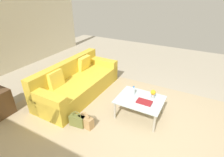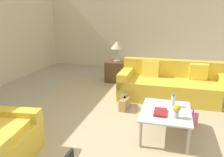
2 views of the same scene
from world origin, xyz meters
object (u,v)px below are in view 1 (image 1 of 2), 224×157
(coffee_table, at_px, (140,101))
(flower_vase, at_px, (153,93))
(handbag_olive, at_px, (77,120))
(handbag_tan, at_px, (86,121))
(water_bottle, at_px, (133,91))
(coffee_table_book, at_px, (144,102))
(handbag_pink, at_px, (130,97))
(couch, at_px, (76,83))

(coffee_table, xyz_separation_m, flower_vase, (-0.22, -0.15, 0.18))
(handbag_olive, bearing_deg, handbag_tan, -161.20)
(water_bottle, distance_m, handbag_olive, 1.34)
(coffee_table, distance_m, flower_vase, 0.32)
(coffee_table_book, bearing_deg, handbag_tan, 39.05)
(coffee_table, height_order, handbag_pink, coffee_table)
(couch, height_order, coffee_table, couch)
(handbag_tan, bearing_deg, handbag_olive, 18.80)
(couch, height_order, water_bottle, couch)
(water_bottle, relative_size, handbag_tan, 0.57)
(coffee_table, relative_size, coffee_table_book, 3.10)
(coffee_table_book, xyz_separation_m, handbag_tan, (0.94, 0.76, -0.32))
(water_bottle, xyz_separation_m, handbag_pink, (0.20, -0.32, -0.40))
(couch, relative_size, handbag_tan, 6.80)
(water_bottle, height_order, handbag_tan, water_bottle)
(coffee_table, distance_m, handbag_tan, 1.20)
(coffee_table, relative_size, handbag_pink, 2.68)
(water_bottle, height_order, coffee_table_book, water_bottle)
(coffee_table, bearing_deg, coffee_table_book, 146.31)
(coffee_table_book, relative_size, handbag_olive, 0.87)
(coffee_table, height_order, handbag_olive, coffee_table)
(coffee_table, xyz_separation_m, handbag_pink, (0.40, -0.42, -0.26))
(handbag_pink, bearing_deg, coffee_table_book, 136.49)
(handbag_tan, bearing_deg, handbag_pink, -108.30)
(water_bottle, height_order, handbag_olive, water_bottle)
(coffee_table_book, bearing_deg, water_bottle, -29.33)
(coffee_table_book, xyz_separation_m, flower_vase, (-0.10, -0.23, 0.11))
(couch, bearing_deg, handbag_tan, 136.11)
(couch, distance_m, handbag_pink, 1.44)
(handbag_tan, height_order, handbag_olive, same)
(couch, bearing_deg, coffee_table, 176.82)
(coffee_table, distance_m, handbag_olive, 1.37)
(coffee_table_book, bearing_deg, coffee_table, -33.66)
(water_bottle, bearing_deg, couch, 0.00)
(handbag_tan, xyz_separation_m, handbag_pink, (-0.42, -1.26, 0.00))
(flower_vase, bearing_deg, handbag_tan, 43.64)
(couch, xyz_separation_m, coffee_table_book, (-1.92, 0.18, 0.16))
(couch, xyz_separation_m, handbag_olive, (-0.81, 1.00, -0.17))
(water_bottle, height_order, flower_vase, flower_vase)
(coffee_table_book, height_order, flower_vase, flower_vase)
(couch, bearing_deg, water_bottle, -180.00)
(handbag_pink, bearing_deg, water_bottle, 122.71)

